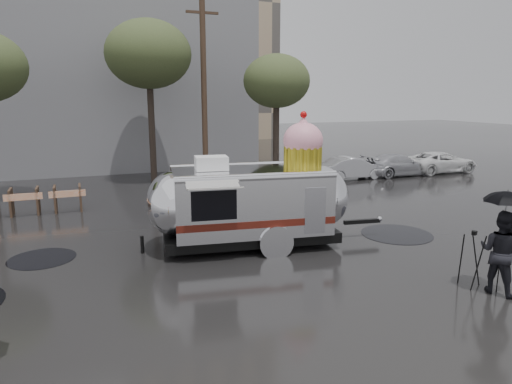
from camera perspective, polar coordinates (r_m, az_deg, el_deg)
name	(u,v)px	position (r m, az deg, el deg)	size (l,w,h in m)	color
ground	(262,299)	(10.24, 0.76, -13.26)	(120.00, 120.00, 0.00)	black
puddles	(152,266)	(12.36, -12.92, -9.03)	(14.83, 4.65, 0.01)	black
grey_building	(64,62)	(32.67, -22.84, 14.76)	(22.00, 12.00, 13.00)	slate
utility_pole	(204,91)	(23.38, -6.52, 12.47)	(1.60, 0.28, 9.00)	#473323
tree_mid	(148,55)	(23.93, -13.30, 16.35)	(4.20, 4.20, 8.03)	#382D26
tree_right	(277,82)	(23.59, 2.59, 13.59)	(3.36, 3.36, 6.42)	#382D26
barricade_row	(25,201)	(19.07, -26.95, -1.01)	(4.30, 0.80, 1.00)	#473323
parked_cars	(380,164)	(25.89, 15.23, 3.40)	(13.20, 1.90, 1.50)	silver
airstream_trailer	(253,199)	(13.33, -0.41, -0.88)	(7.40, 3.12, 4.01)	silver
person_right	(501,252)	(11.60, 28.28, -6.62)	(0.91, 0.51, 1.91)	black
umbrella_black	(506,208)	(11.35, 28.77, -1.78)	(1.20, 1.20, 2.37)	black
tripod	(472,255)	(11.73, 25.41, -7.08)	(0.56, 0.52, 1.35)	black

